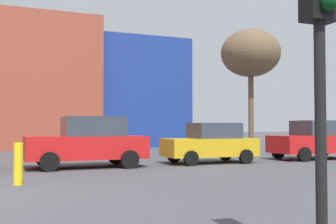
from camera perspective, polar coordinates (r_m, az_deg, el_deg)
parked_car_3 at (r=15.82m, az=-10.90°, el=-4.07°), size 4.37×2.14×1.89m
parked_car_4 at (r=17.55m, az=5.85°, el=-4.25°), size 3.87×1.90×1.68m
parked_car_5 at (r=20.69m, az=19.48°, el=-3.63°), size 4.17×2.04×1.81m
traffic_light_near_right at (r=4.83m, az=20.18°, el=11.21°), size 0.37×0.36×3.54m
bare_tree_0 at (r=25.39m, az=11.24°, el=7.81°), size 3.52×3.52×7.30m
bollard_yellow_1 at (r=11.61m, az=-19.82°, el=-6.67°), size 0.24×0.24×1.10m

